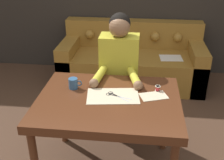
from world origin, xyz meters
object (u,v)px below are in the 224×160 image
object	(u,v)px
person	(119,79)
thread_spool	(158,88)
dining_table	(108,108)
couch	(132,61)
scissors	(114,95)
mug	(73,83)

from	to	relation	value
person	thread_spool	distance (m)	0.56
dining_table	couch	xyz separation A→B (m)	(0.11, 1.85, -0.37)
dining_table	person	distance (m)	0.58
scissors	dining_table	bearing A→B (deg)	-130.02
couch	scissors	size ratio (longest dim) A/B	9.31
dining_table	thread_spool	size ratio (longest dim) A/B	24.97
couch	thread_spool	distance (m)	1.76
person	mug	world-z (taller)	person
scissors	mug	bearing A→B (deg)	166.27
mug	thread_spool	size ratio (longest dim) A/B	2.51
person	mug	distance (m)	0.58
couch	scissors	world-z (taller)	couch
person	thread_spool	bearing A→B (deg)	-49.07
dining_table	scissors	world-z (taller)	scissors
couch	person	xyz separation A→B (m)	(-0.07, -1.27, 0.34)
mug	couch	bearing A→B (deg)	76.32
thread_spool	scissors	bearing A→B (deg)	-161.15
dining_table	couch	size ratio (longest dim) A/B	0.57
dining_table	scissors	size ratio (longest dim) A/B	5.31
person	scissors	xyz separation A→B (m)	(0.01, -0.53, 0.11)
scissors	person	bearing A→B (deg)	91.13
couch	thread_spool	xyz separation A→B (m)	(0.28, -1.68, 0.47)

